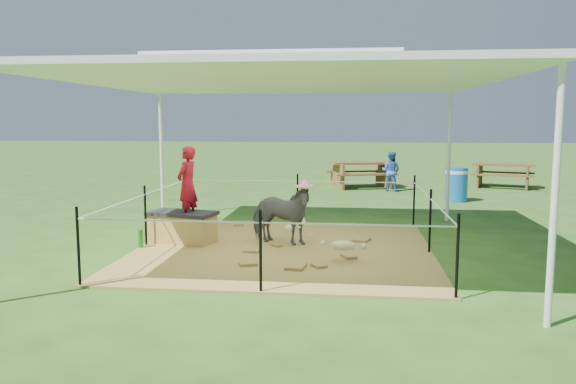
# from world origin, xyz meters

# --- Properties ---
(ground) EXTENTS (90.00, 90.00, 0.00)m
(ground) POSITION_xyz_m (0.00, 0.00, 0.00)
(ground) COLOR #2D5919
(ground) RESTS_ON ground
(hay_patch) EXTENTS (4.60, 4.60, 0.03)m
(hay_patch) POSITION_xyz_m (0.00, 0.00, 0.01)
(hay_patch) COLOR brown
(hay_patch) RESTS_ON ground
(canopy_tent) EXTENTS (6.30, 6.30, 2.90)m
(canopy_tent) POSITION_xyz_m (0.00, 0.00, 2.69)
(canopy_tent) COLOR silver
(canopy_tent) RESTS_ON ground
(rope_fence) EXTENTS (4.54, 4.54, 1.00)m
(rope_fence) POSITION_xyz_m (0.00, -0.00, 0.64)
(rope_fence) COLOR black
(rope_fence) RESTS_ON ground
(straw_bale) EXTENTS (1.12, 0.75, 0.46)m
(straw_bale) POSITION_xyz_m (-1.72, 0.25, 0.26)
(straw_bale) COLOR #A3813B
(straw_bale) RESTS_ON hay_patch
(dark_cloth) EXTENTS (1.20, 0.82, 0.06)m
(dark_cloth) POSITION_xyz_m (-1.72, 0.25, 0.52)
(dark_cloth) COLOR black
(dark_cloth) RESTS_ON straw_bale
(woman) EXTENTS (0.40, 0.51, 1.23)m
(woman) POSITION_xyz_m (-1.62, 0.25, 1.10)
(woman) COLOR #A40F21
(woman) RESTS_ON straw_bale
(green_bottle) EXTENTS (0.10, 0.10, 0.29)m
(green_bottle) POSITION_xyz_m (-2.27, -0.20, 0.17)
(green_bottle) COLOR #1A771C
(green_bottle) RESTS_ON hay_patch
(pony) EXTENTS (1.26, 0.90, 0.97)m
(pony) POSITION_xyz_m (-0.09, 0.30, 0.52)
(pony) COLOR #4A4A4F
(pony) RESTS_ON hay_patch
(pink_hat) EXTENTS (0.30, 0.30, 0.14)m
(pink_hat) POSITION_xyz_m (-0.09, 0.30, 1.07)
(pink_hat) COLOR pink
(pink_hat) RESTS_ON pony
(foal) EXTENTS (1.01, 0.66, 0.52)m
(foal) POSITION_xyz_m (0.94, -0.72, 0.29)
(foal) COLOR beige
(foal) RESTS_ON hay_patch
(trash_barrel) EXTENTS (0.59, 0.59, 0.86)m
(trash_barrel) POSITION_xyz_m (3.68, 5.85, 0.43)
(trash_barrel) COLOR #165FAC
(trash_barrel) RESTS_ON ground
(picnic_table_near) EXTENTS (2.21, 1.86, 0.79)m
(picnic_table_near) POSITION_xyz_m (1.33, 8.59, 0.39)
(picnic_table_near) COLOR #562F1D
(picnic_table_near) RESTS_ON ground
(picnic_table_far) EXTENTS (2.07, 1.75, 0.73)m
(picnic_table_far) POSITION_xyz_m (5.66, 9.07, 0.37)
(picnic_table_far) COLOR #52381C
(picnic_table_far) RESTS_ON ground
(distant_person) EXTENTS (0.69, 0.63, 1.16)m
(distant_person) POSITION_xyz_m (2.19, 7.80, 0.58)
(distant_person) COLOR blue
(distant_person) RESTS_ON ground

